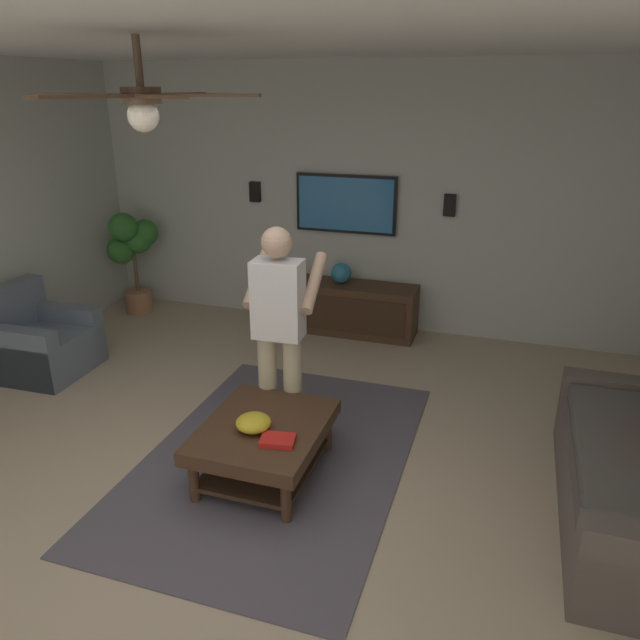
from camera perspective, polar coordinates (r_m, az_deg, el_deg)
ground_plane at (r=4.25m, az=-8.63°, el=-16.16°), size 8.03×8.03×0.00m
wall_back_tv at (r=6.68m, az=3.95°, el=11.16°), size 0.10×6.29×2.81m
ceiling_slab at (r=3.40m, az=-11.53°, el=25.82°), size 6.90×6.29×0.10m
area_rug at (r=4.59m, az=-4.10°, el=-12.70°), size 2.75×1.82×0.01m
armchair at (r=6.32m, az=-24.76°, el=-2.02°), size 0.82×0.83×0.82m
coffee_table at (r=4.27m, az=-5.23°, el=-10.88°), size 1.00×0.80×0.40m
media_console at (r=6.70m, az=1.72°, el=1.23°), size 0.45×1.70×0.55m
tv at (r=6.63m, az=2.43°, el=10.78°), size 0.05×1.10×0.62m
person_standing at (r=4.48m, az=-3.81°, el=-0.14°), size 0.55×0.55×1.64m
potted_plant_tall at (r=7.45m, az=-17.17°, el=6.49°), size 0.52×0.58×1.21m
bowl at (r=4.14m, az=-6.23°, el=-9.52°), size 0.24×0.24×0.11m
remote_white at (r=4.23m, az=-5.90°, el=-9.45°), size 0.15×0.11×0.02m
book at (r=4.01m, az=-3.97°, el=-11.14°), size 0.20×0.24×0.04m
vase_round at (r=6.59m, az=2.00°, el=4.41°), size 0.22×0.22×0.22m
wall_speaker_left at (r=6.43m, az=12.03°, el=10.45°), size 0.06×0.12×0.22m
wall_speaker_right at (r=6.99m, az=-6.09°, el=11.83°), size 0.06×0.12×0.22m
ceiling_fan at (r=3.37m, az=-16.28°, el=19.05°), size 1.19×1.19×0.46m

